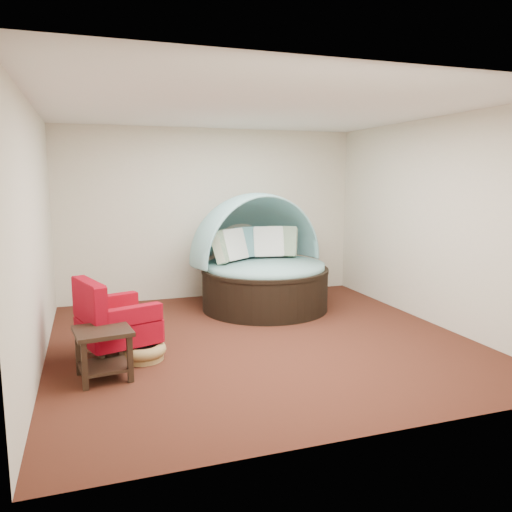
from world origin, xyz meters
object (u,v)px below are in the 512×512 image
object	(u,v)px
red_armchair	(113,321)
pet_basket	(143,351)
side_table	(103,346)
canopy_daybed	(261,255)

from	to	relation	value
red_armchair	pet_basket	bearing A→B (deg)	-48.07
red_armchair	side_table	size ratio (longest dim) A/B	1.62
canopy_daybed	red_armchair	world-z (taller)	canopy_daybed
canopy_daybed	side_table	size ratio (longest dim) A/B	3.95
pet_basket	side_table	bearing A→B (deg)	-135.96
red_armchair	side_table	bearing A→B (deg)	-120.26
pet_basket	red_armchair	size ratio (longest dim) A/B	0.54
canopy_daybed	side_table	bearing A→B (deg)	-151.97
side_table	canopy_daybed	bearing A→B (deg)	41.83
side_table	pet_basket	bearing A→B (deg)	44.04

